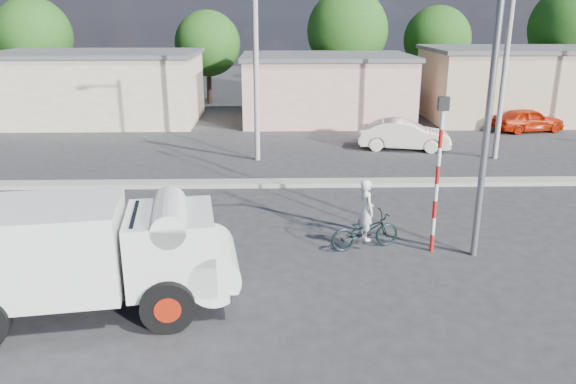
{
  "coord_description": "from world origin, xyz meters",
  "views": [
    {
      "loc": [
        -1.24,
        -13.03,
        6.43
      ],
      "look_at": [
        -0.83,
        3.03,
        1.3
      ],
      "focal_mm": 35.0,
      "sensor_mm": 36.0,
      "label": 1
    }
  ],
  "objects_px": {
    "cyclist": "(366,220)",
    "streetlight": "(487,74)",
    "car_cream": "(404,135)",
    "bicycle": "(365,231)",
    "traffic_pole": "(439,162)",
    "car_red": "(528,120)",
    "truck": "(91,253)"
  },
  "relations": [
    {
      "from": "traffic_pole",
      "to": "car_cream",
      "type": "bearing_deg",
      "value": 81.02
    },
    {
      "from": "bicycle",
      "to": "cyclist",
      "type": "relative_size",
      "value": 1.17
    },
    {
      "from": "truck",
      "to": "cyclist",
      "type": "xyz_separation_m",
      "value": [
        6.58,
        3.41,
        -0.56
      ]
    },
    {
      "from": "truck",
      "to": "bicycle",
      "type": "relative_size",
      "value": 3.19
    },
    {
      "from": "cyclist",
      "to": "car_cream",
      "type": "relative_size",
      "value": 0.39
    },
    {
      "from": "bicycle",
      "to": "streetlight",
      "type": "relative_size",
      "value": 0.23
    },
    {
      "from": "bicycle",
      "to": "traffic_pole",
      "type": "distance_m",
      "value": 2.79
    },
    {
      "from": "truck",
      "to": "bicycle",
      "type": "distance_m",
      "value": 7.47
    },
    {
      "from": "truck",
      "to": "bicycle",
      "type": "bearing_deg",
      "value": 18.9
    },
    {
      "from": "truck",
      "to": "car_red",
      "type": "height_order",
      "value": "truck"
    },
    {
      "from": "bicycle",
      "to": "car_red",
      "type": "bearing_deg",
      "value": -51.73
    },
    {
      "from": "cyclist",
      "to": "car_cream",
      "type": "bearing_deg",
      "value": -33.23
    },
    {
      "from": "bicycle",
      "to": "car_cream",
      "type": "distance_m",
      "value": 12.77
    },
    {
      "from": "truck",
      "to": "car_cream",
      "type": "relative_size",
      "value": 1.48
    },
    {
      "from": "cyclist",
      "to": "car_cream",
      "type": "xyz_separation_m",
      "value": [
        3.83,
        12.18,
        -0.14
      ]
    },
    {
      "from": "car_cream",
      "to": "car_red",
      "type": "bearing_deg",
      "value": -52.33
    },
    {
      "from": "cyclist",
      "to": "streetlight",
      "type": "height_order",
      "value": "streetlight"
    },
    {
      "from": "car_red",
      "to": "traffic_pole",
      "type": "xyz_separation_m",
      "value": [
        -9.99,
        -16.58,
        1.92
      ]
    },
    {
      "from": "truck",
      "to": "traffic_pole",
      "type": "height_order",
      "value": "traffic_pole"
    },
    {
      "from": "car_red",
      "to": "traffic_pole",
      "type": "bearing_deg",
      "value": 138.28
    },
    {
      "from": "truck",
      "to": "streetlight",
      "type": "relative_size",
      "value": 0.73
    },
    {
      "from": "cyclist",
      "to": "car_red",
      "type": "distance_m",
      "value": 20.19
    },
    {
      "from": "bicycle",
      "to": "car_red",
      "type": "height_order",
      "value": "car_red"
    },
    {
      "from": "truck",
      "to": "car_cream",
      "type": "xyz_separation_m",
      "value": [
        10.41,
        15.6,
        -0.71
      ]
    },
    {
      "from": "streetlight",
      "to": "car_cream",
      "type": "bearing_deg",
      "value": 85.4
    },
    {
      "from": "car_cream",
      "to": "streetlight",
      "type": "xyz_separation_m",
      "value": [
        -1.02,
        -12.72,
        4.23
      ]
    },
    {
      "from": "bicycle",
      "to": "cyclist",
      "type": "distance_m",
      "value": 0.34
    },
    {
      "from": "truck",
      "to": "cyclist",
      "type": "bearing_deg",
      "value": 18.9
    },
    {
      "from": "truck",
      "to": "cyclist",
      "type": "distance_m",
      "value": 7.44
    },
    {
      "from": "car_cream",
      "to": "bicycle",
      "type": "bearing_deg",
      "value": 172.82
    },
    {
      "from": "car_red",
      "to": "traffic_pole",
      "type": "relative_size",
      "value": 0.9
    },
    {
      "from": "traffic_pole",
      "to": "cyclist",
      "type": "bearing_deg",
      "value": 172.7
    }
  ]
}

